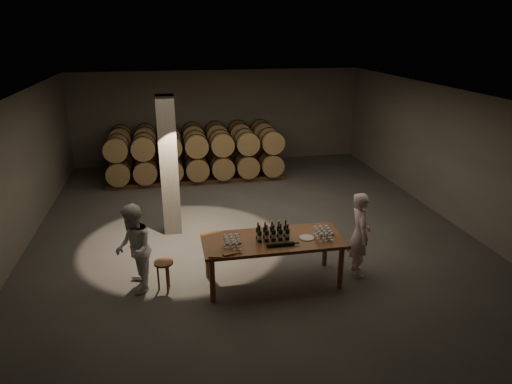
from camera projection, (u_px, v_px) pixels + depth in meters
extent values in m
plane|color=#494744|center=(249.00, 228.00, 10.99)|extent=(12.00, 12.00, 0.00)
plane|color=#605E59|center=(248.00, 94.00, 9.90)|extent=(12.00, 12.00, 0.00)
plane|color=#676358|center=(219.00, 117.00, 15.98)|extent=(10.00, 0.00, 10.00)
plane|color=#676358|center=(347.00, 320.00, 4.91)|extent=(10.00, 0.00, 10.00)
plane|color=#676358|center=(14.00, 178.00, 9.54)|extent=(0.00, 12.00, 12.00)
plane|color=#676358|center=(446.00, 154.00, 11.35)|extent=(0.00, 12.00, 12.00)
cube|color=slate|center=(169.00, 166.00, 10.31)|extent=(0.40, 0.40, 3.20)
cylinder|color=brown|center=(212.00, 280.00, 7.93)|extent=(0.10, 0.10, 0.84)
cylinder|color=brown|center=(341.00, 267.00, 8.36)|extent=(0.10, 0.10, 0.84)
cylinder|color=brown|center=(208.00, 257.00, 8.73)|extent=(0.10, 0.10, 0.84)
cylinder|color=brown|center=(325.00, 247.00, 9.15)|extent=(0.10, 0.10, 0.84)
cube|color=brown|center=(273.00, 241.00, 8.39)|extent=(2.60, 1.10, 0.06)
cube|color=#52301C|center=(195.00, 169.00, 15.32)|extent=(5.48, 0.10, 0.12)
cube|color=#52301C|center=(194.00, 164.00, 15.87)|extent=(5.48, 0.10, 0.12)
cylinder|color=olive|center=(123.00, 159.00, 15.03)|extent=(0.70, 0.95, 0.70)
cylinder|color=black|center=(122.00, 161.00, 14.79)|extent=(0.73, 0.04, 0.73)
cylinder|color=black|center=(123.00, 157.00, 15.27)|extent=(0.73, 0.04, 0.73)
cylinder|color=olive|center=(147.00, 158.00, 15.17)|extent=(0.70, 0.95, 0.70)
cylinder|color=black|center=(147.00, 160.00, 14.93)|extent=(0.73, 0.04, 0.73)
cylinder|color=black|center=(147.00, 156.00, 15.41)|extent=(0.73, 0.04, 0.73)
cylinder|color=olive|center=(171.00, 156.00, 15.31)|extent=(0.70, 0.95, 0.70)
cylinder|color=black|center=(171.00, 159.00, 15.07)|extent=(0.73, 0.04, 0.73)
cylinder|color=black|center=(171.00, 154.00, 15.55)|extent=(0.73, 0.04, 0.73)
cylinder|color=olive|center=(194.00, 155.00, 15.46)|extent=(0.70, 0.95, 0.70)
cylinder|color=black|center=(195.00, 157.00, 15.22)|extent=(0.73, 0.04, 0.73)
cylinder|color=black|center=(194.00, 153.00, 15.70)|extent=(0.73, 0.04, 0.73)
cylinder|color=olive|center=(217.00, 154.00, 15.60)|extent=(0.70, 0.95, 0.70)
cylinder|color=black|center=(218.00, 156.00, 15.36)|extent=(0.73, 0.04, 0.73)
cylinder|color=black|center=(216.00, 152.00, 15.84)|extent=(0.73, 0.04, 0.73)
cylinder|color=olive|center=(239.00, 153.00, 15.74)|extent=(0.70, 0.95, 0.70)
cylinder|color=black|center=(241.00, 155.00, 15.50)|extent=(0.73, 0.04, 0.73)
cylinder|color=black|center=(238.00, 151.00, 15.98)|extent=(0.73, 0.04, 0.73)
cylinder|color=olive|center=(262.00, 152.00, 15.88)|extent=(0.70, 0.95, 0.70)
cylinder|color=black|center=(263.00, 154.00, 15.64)|extent=(0.73, 0.04, 0.73)
cylinder|color=black|center=(260.00, 150.00, 16.12)|extent=(0.73, 0.04, 0.73)
cylinder|color=olive|center=(120.00, 137.00, 14.78)|extent=(0.70, 0.95, 0.70)
cylinder|color=black|center=(120.00, 139.00, 14.54)|extent=(0.73, 0.04, 0.73)
cylinder|color=black|center=(121.00, 135.00, 15.02)|extent=(0.73, 0.04, 0.73)
cylinder|color=olive|center=(145.00, 136.00, 14.92)|extent=(0.70, 0.95, 0.70)
cylinder|color=black|center=(145.00, 138.00, 14.68)|extent=(0.73, 0.04, 0.73)
cylinder|color=black|center=(145.00, 134.00, 15.16)|extent=(0.73, 0.04, 0.73)
cylinder|color=olive|center=(169.00, 135.00, 15.06)|extent=(0.70, 0.95, 0.70)
cylinder|color=black|center=(169.00, 137.00, 14.82)|extent=(0.73, 0.04, 0.73)
cylinder|color=black|center=(169.00, 133.00, 15.30)|extent=(0.73, 0.04, 0.73)
cylinder|color=olive|center=(193.00, 134.00, 15.20)|extent=(0.70, 0.95, 0.70)
cylinder|color=black|center=(194.00, 136.00, 14.96)|extent=(0.73, 0.04, 0.73)
cylinder|color=black|center=(193.00, 132.00, 15.44)|extent=(0.73, 0.04, 0.73)
cylinder|color=olive|center=(216.00, 133.00, 15.34)|extent=(0.70, 0.95, 0.70)
cylinder|color=black|center=(217.00, 135.00, 15.10)|extent=(0.73, 0.04, 0.73)
cylinder|color=black|center=(215.00, 131.00, 15.58)|extent=(0.73, 0.04, 0.73)
cylinder|color=olive|center=(239.00, 132.00, 15.48)|extent=(0.70, 0.95, 0.70)
cylinder|color=black|center=(240.00, 134.00, 15.24)|extent=(0.73, 0.04, 0.73)
cylinder|color=black|center=(238.00, 130.00, 15.72)|extent=(0.73, 0.04, 0.73)
cylinder|color=olive|center=(262.00, 131.00, 15.62)|extent=(0.70, 0.95, 0.70)
cylinder|color=black|center=(263.00, 133.00, 15.38)|extent=(0.73, 0.04, 0.73)
cylinder|color=black|center=(260.00, 129.00, 15.86)|extent=(0.73, 0.04, 0.73)
cube|color=#52301C|center=(198.00, 183.00, 14.03)|extent=(5.48, 0.10, 0.12)
cube|color=#52301C|center=(197.00, 177.00, 14.58)|extent=(5.48, 0.10, 0.12)
cylinder|color=olive|center=(119.00, 171.00, 13.74)|extent=(0.70, 0.95, 0.70)
cylinder|color=black|center=(118.00, 174.00, 13.50)|extent=(0.73, 0.04, 0.73)
cylinder|color=black|center=(120.00, 169.00, 13.98)|extent=(0.73, 0.04, 0.73)
cylinder|color=olive|center=(146.00, 170.00, 13.88)|extent=(0.70, 0.95, 0.70)
cylinder|color=black|center=(145.00, 172.00, 13.64)|extent=(0.73, 0.04, 0.73)
cylinder|color=black|center=(146.00, 167.00, 14.12)|extent=(0.73, 0.04, 0.73)
cylinder|color=olive|center=(172.00, 168.00, 14.02)|extent=(0.70, 0.95, 0.70)
cylinder|color=black|center=(172.00, 171.00, 13.78)|extent=(0.73, 0.04, 0.73)
cylinder|color=black|center=(171.00, 166.00, 14.26)|extent=(0.73, 0.04, 0.73)
cylinder|color=olive|center=(197.00, 167.00, 14.16)|extent=(0.70, 0.95, 0.70)
cylinder|color=black|center=(198.00, 169.00, 13.92)|extent=(0.73, 0.04, 0.73)
cylinder|color=black|center=(196.00, 165.00, 14.40)|extent=(0.73, 0.04, 0.73)
cylinder|color=olive|center=(222.00, 166.00, 14.30)|extent=(0.70, 0.95, 0.70)
cylinder|color=black|center=(223.00, 168.00, 14.06)|extent=(0.73, 0.04, 0.73)
cylinder|color=black|center=(221.00, 163.00, 14.54)|extent=(0.73, 0.04, 0.73)
cylinder|color=olive|center=(246.00, 164.00, 14.45)|extent=(0.70, 0.95, 0.70)
cylinder|color=black|center=(248.00, 167.00, 14.21)|extent=(0.73, 0.04, 0.73)
cylinder|color=black|center=(245.00, 162.00, 14.68)|extent=(0.73, 0.04, 0.73)
cylinder|color=olive|center=(270.00, 163.00, 14.59)|extent=(0.70, 0.95, 0.70)
cylinder|color=black|center=(272.00, 165.00, 14.35)|extent=(0.73, 0.04, 0.73)
cylinder|color=black|center=(269.00, 161.00, 14.83)|extent=(0.73, 0.04, 0.73)
cylinder|color=olive|center=(117.00, 147.00, 13.49)|extent=(0.70, 0.95, 0.70)
cylinder|color=black|center=(116.00, 150.00, 13.25)|extent=(0.73, 0.04, 0.73)
cylinder|color=black|center=(117.00, 145.00, 13.73)|extent=(0.73, 0.04, 0.73)
cylinder|color=olive|center=(144.00, 146.00, 13.63)|extent=(0.70, 0.95, 0.70)
cylinder|color=black|center=(143.00, 148.00, 13.39)|extent=(0.73, 0.04, 0.73)
cylinder|color=black|center=(144.00, 144.00, 13.87)|extent=(0.73, 0.04, 0.73)
cylinder|color=olive|center=(170.00, 145.00, 13.77)|extent=(0.70, 0.95, 0.70)
cylinder|color=black|center=(170.00, 147.00, 13.53)|extent=(0.73, 0.04, 0.73)
cylinder|color=black|center=(170.00, 143.00, 14.01)|extent=(0.73, 0.04, 0.73)
cylinder|color=olive|center=(196.00, 144.00, 13.91)|extent=(0.70, 0.95, 0.70)
cylinder|color=black|center=(197.00, 146.00, 13.67)|extent=(0.73, 0.04, 0.73)
cylinder|color=black|center=(195.00, 142.00, 14.15)|extent=(0.73, 0.04, 0.73)
cylinder|color=olive|center=(221.00, 143.00, 14.05)|extent=(0.70, 0.95, 0.70)
cylinder|color=black|center=(222.00, 145.00, 13.81)|extent=(0.73, 0.04, 0.73)
cylinder|color=black|center=(220.00, 141.00, 14.29)|extent=(0.73, 0.04, 0.73)
cylinder|color=olive|center=(246.00, 141.00, 14.19)|extent=(0.70, 0.95, 0.70)
cylinder|color=black|center=(248.00, 143.00, 13.95)|extent=(0.73, 0.04, 0.73)
cylinder|color=black|center=(245.00, 140.00, 14.43)|extent=(0.73, 0.04, 0.73)
cylinder|color=olive|center=(271.00, 140.00, 14.33)|extent=(0.70, 0.95, 0.70)
cylinder|color=black|center=(272.00, 142.00, 14.09)|extent=(0.73, 0.04, 0.73)
cylinder|color=black|center=(269.00, 138.00, 14.57)|extent=(0.73, 0.04, 0.73)
cylinder|color=black|center=(260.00, 237.00, 8.22)|extent=(0.08, 0.08, 0.22)
cylinder|color=silver|center=(260.00, 237.00, 8.22)|extent=(0.08, 0.08, 0.07)
cylinder|color=black|center=(260.00, 229.00, 8.17)|extent=(0.03, 0.03, 0.09)
cylinder|color=gold|center=(260.00, 226.00, 8.15)|extent=(0.03, 0.03, 0.03)
cylinder|color=black|center=(258.00, 233.00, 8.36)|extent=(0.08, 0.08, 0.22)
cylinder|color=silver|center=(258.00, 234.00, 8.36)|extent=(0.08, 0.08, 0.07)
cylinder|color=black|center=(258.00, 225.00, 8.31)|extent=(0.03, 0.03, 0.09)
cylinder|color=maroon|center=(258.00, 223.00, 8.29)|extent=(0.03, 0.03, 0.03)
cylinder|color=black|center=(267.00, 236.00, 8.24)|extent=(0.08, 0.08, 0.22)
cylinder|color=silver|center=(267.00, 237.00, 8.25)|extent=(0.08, 0.08, 0.07)
cylinder|color=black|center=(267.00, 228.00, 8.19)|extent=(0.03, 0.03, 0.09)
cylinder|color=maroon|center=(267.00, 226.00, 8.17)|extent=(0.03, 0.03, 0.03)
cylinder|color=black|center=(265.00, 233.00, 8.38)|extent=(0.08, 0.08, 0.22)
cylinder|color=silver|center=(265.00, 233.00, 8.39)|extent=(0.08, 0.08, 0.07)
cylinder|color=black|center=(265.00, 225.00, 8.33)|extent=(0.03, 0.03, 0.09)
cylinder|color=gold|center=(265.00, 222.00, 8.31)|extent=(0.03, 0.03, 0.03)
cylinder|color=black|center=(274.00, 235.00, 8.27)|extent=(0.08, 0.08, 0.22)
cylinder|color=silver|center=(274.00, 236.00, 8.27)|extent=(0.08, 0.08, 0.07)
cylinder|color=black|center=(274.00, 228.00, 8.21)|extent=(0.03, 0.03, 0.09)
cylinder|color=gold|center=(274.00, 225.00, 8.20)|extent=(0.03, 0.03, 0.03)
cylinder|color=black|center=(272.00, 232.00, 8.41)|extent=(0.08, 0.08, 0.22)
cylinder|color=silver|center=(272.00, 232.00, 8.41)|extent=(0.08, 0.08, 0.07)
cylinder|color=black|center=(272.00, 224.00, 8.35)|extent=(0.03, 0.03, 0.09)
cylinder|color=maroon|center=(272.00, 222.00, 8.34)|extent=(0.03, 0.03, 0.03)
cylinder|color=black|center=(281.00, 235.00, 8.29)|extent=(0.08, 0.08, 0.22)
cylinder|color=silver|center=(281.00, 235.00, 8.29)|extent=(0.08, 0.08, 0.07)
cylinder|color=black|center=(281.00, 227.00, 8.24)|extent=(0.03, 0.03, 0.09)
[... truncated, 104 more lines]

